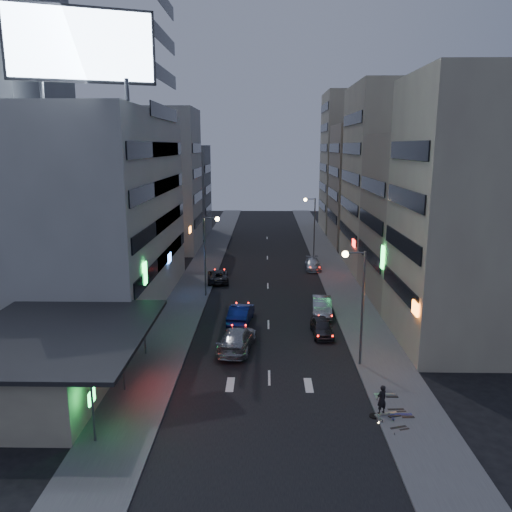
{
  "coord_description": "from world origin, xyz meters",
  "views": [
    {
      "loc": [
        -0.3,
        -26.28,
        14.92
      ],
      "look_at": [
        -1.09,
        15.52,
        5.66
      ],
      "focal_mm": 35.0,
      "sensor_mm": 36.0,
      "label": 1
    }
  ],
  "objects_px": {
    "scooter_black_a": "(406,417)",
    "road_car_silver": "(237,339)",
    "scooter_silver_a": "(396,402)",
    "person": "(382,399)",
    "scooter_blue": "(412,404)",
    "parked_car_right_mid": "(322,306)",
    "scooter_silver_b": "(396,384)",
    "parked_car_right_far": "(313,264)",
    "parked_car_right_near": "(322,327)",
    "parked_car_left": "(218,276)",
    "scooter_black_b": "(404,400)",
    "road_car_blue": "(241,313)"
  },
  "relations": [
    {
      "from": "scooter_black_a",
      "to": "road_car_silver",
      "type": "bearing_deg",
      "value": 26.45
    },
    {
      "from": "scooter_black_a",
      "to": "scooter_silver_a",
      "type": "relative_size",
      "value": 0.8
    },
    {
      "from": "person",
      "to": "scooter_blue",
      "type": "bearing_deg",
      "value": 152.54
    },
    {
      "from": "parked_car_right_mid",
      "to": "scooter_silver_b",
      "type": "distance_m",
      "value": 15.14
    },
    {
      "from": "parked_car_right_far",
      "to": "scooter_silver_b",
      "type": "xyz_separation_m",
      "value": [
        2.12,
        -31.7,
        0.08
      ]
    },
    {
      "from": "scooter_black_a",
      "to": "scooter_silver_a",
      "type": "height_order",
      "value": "scooter_silver_a"
    },
    {
      "from": "parked_car_right_near",
      "to": "parked_car_left",
      "type": "bearing_deg",
      "value": 119.58
    },
    {
      "from": "parked_car_right_mid",
      "to": "parked_car_right_far",
      "type": "bearing_deg",
      "value": 91.35
    },
    {
      "from": "person",
      "to": "scooter_silver_b",
      "type": "distance_m",
      "value": 2.73
    },
    {
      "from": "parked_car_right_mid",
      "to": "scooter_black_b",
      "type": "distance_m",
      "value": 16.86
    },
    {
      "from": "scooter_silver_a",
      "to": "scooter_silver_b",
      "type": "xyz_separation_m",
      "value": [
        0.53,
        2.12,
        -0.0
      ]
    },
    {
      "from": "parked_car_right_near",
      "to": "person",
      "type": "relative_size",
      "value": 2.32
    },
    {
      "from": "parked_car_right_near",
      "to": "scooter_silver_b",
      "type": "relative_size",
      "value": 1.99
    },
    {
      "from": "road_car_silver",
      "to": "scooter_silver_b",
      "type": "relative_size",
      "value": 2.85
    },
    {
      "from": "scooter_blue",
      "to": "scooter_silver_b",
      "type": "distance_m",
      "value": 2.33
    },
    {
      "from": "scooter_blue",
      "to": "scooter_silver_a",
      "type": "bearing_deg",
      "value": 76.11
    },
    {
      "from": "scooter_black_b",
      "to": "scooter_silver_a",
      "type": "bearing_deg",
      "value": 120.96
    },
    {
      "from": "parked_car_right_mid",
      "to": "road_car_blue",
      "type": "height_order",
      "value": "road_car_blue"
    },
    {
      "from": "scooter_blue",
      "to": "scooter_silver_b",
      "type": "bearing_deg",
      "value": 6.01
    },
    {
      "from": "scooter_blue",
      "to": "scooter_silver_b",
      "type": "xyz_separation_m",
      "value": [
        -0.31,
        2.3,
        0.03
      ]
    },
    {
      "from": "road_car_silver",
      "to": "road_car_blue",
      "type": "bearing_deg",
      "value": -82.58
    },
    {
      "from": "parked_car_right_near",
      "to": "road_car_blue",
      "type": "bearing_deg",
      "value": 154.58
    },
    {
      "from": "parked_car_right_mid",
      "to": "scooter_black_b",
      "type": "height_order",
      "value": "parked_car_right_mid"
    },
    {
      "from": "road_car_blue",
      "to": "scooter_black_b",
      "type": "height_order",
      "value": "road_car_blue"
    },
    {
      "from": "road_car_silver",
      "to": "scooter_silver_b",
      "type": "height_order",
      "value": "road_car_silver"
    },
    {
      "from": "scooter_blue",
      "to": "scooter_black_b",
      "type": "height_order",
      "value": "scooter_blue"
    },
    {
      "from": "parked_car_right_near",
      "to": "scooter_black_b",
      "type": "xyz_separation_m",
      "value": [
        3.45,
        -11.63,
        -0.07
      ]
    },
    {
      "from": "parked_car_right_mid",
      "to": "parked_car_left",
      "type": "xyz_separation_m",
      "value": [
        -10.41,
        10.89,
        -0.11
      ]
    },
    {
      "from": "road_car_blue",
      "to": "person",
      "type": "distance_m",
      "value": 17.36
    },
    {
      "from": "road_car_blue",
      "to": "scooter_black_a",
      "type": "xyz_separation_m",
      "value": [
        9.71,
        -16.24,
        -0.19
      ]
    },
    {
      "from": "person",
      "to": "scooter_silver_a",
      "type": "xyz_separation_m",
      "value": [
        0.89,
        0.2,
        -0.24
      ]
    },
    {
      "from": "parked_car_right_near",
      "to": "parked_car_right_far",
      "type": "xyz_separation_m",
      "value": [
        1.32,
        21.81,
        -0.02
      ]
    },
    {
      "from": "scooter_silver_a",
      "to": "parked_car_right_near",
      "type": "bearing_deg",
      "value": -2.87
    },
    {
      "from": "scooter_silver_b",
      "to": "scooter_blue",
      "type": "bearing_deg",
      "value": -173.03
    },
    {
      "from": "parked_car_right_near",
      "to": "scooter_silver_b",
      "type": "height_order",
      "value": "parked_car_right_near"
    },
    {
      "from": "parked_car_right_far",
      "to": "scooter_silver_a",
      "type": "distance_m",
      "value": 33.85
    },
    {
      "from": "parked_car_right_mid",
      "to": "scooter_silver_b",
      "type": "bearing_deg",
      "value": -74.91
    },
    {
      "from": "road_car_silver",
      "to": "scooter_blue",
      "type": "xyz_separation_m",
      "value": [
        10.42,
        -9.14,
        -0.13
      ]
    },
    {
      "from": "road_car_blue",
      "to": "road_car_silver",
      "type": "relative_size",
      "value": 0.85
    },
    {
      "from": "scooter_silver_a",
      "to": "road_car_blue",
      "type": "bearing_deg",
      "value": 16.3
    },
    {
      "from": "road_car_blue",
      "to": "scooter_black_a",
      "type": "distance_m",
      "value": 18.93
    },
    {
      "from": "road_car_silver",
      "to": "scooter_blue",
      "type": "distance_m",
      "value": 13.86
    },
    {
      "from": "parked_car_right_mid",
      "to": "road_car_blue",
      "type": "bearing_deg",
      "value": -159.41
    },
    {
      "from": "parked_car_right_near",
      "to": "scooter_black_a",
      "type": "height_order",
      "value": "parked_car_right_near"
    },
    {
      "from": "parked_car_right_near",
      "to": "scooter_silver_a",
      "type": "relative_size",
      "value": 1.97
    },
    {
      "from": "parked_car_left",
      "to": "person",
      "type": "height_order",
      "value": "person"
    },
    {
      "from": "parked_car_right_far",
      "to": "road_car_silver",
      "type": "height_order",
      "value": "road_car_silver"
    },
    {
      "from": "scooter_black_b",
      "to": "scooter_silver_b",
      "type": "distance_m",
      "value": 1.75
    },
    {
      "from": "road_car_silver",
      "to": "scooter_black_a",
      "type": "bearing_deg",
      "value": 140.82
    },
    {
      "from": "parked_car_right_near",
      "to": "scooter_black_a",
      "type": "distance_m",
      "value": 13.76
    }
  ]
}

